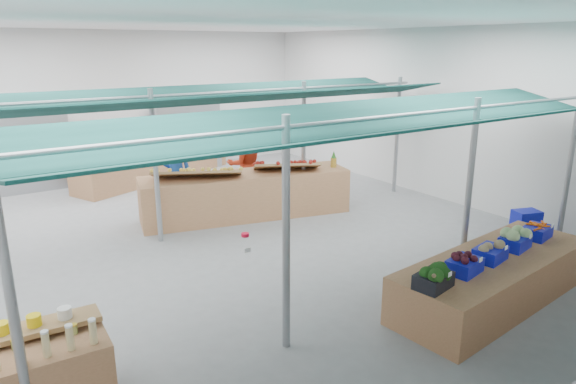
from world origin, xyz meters
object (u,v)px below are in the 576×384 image
object	(u,v)px
fruit_counter	(246,195)
crate_stack	(525,225)
veg_counter	(494,279)
vendor_left	(176,174)
bottle_shelf	(17,382)
vendor_right	(245,164)

from	to	relation	value
fruit_counter	crate_stack	xyz separation A→B (m)	(3.90, -4.41, -0.20)
veg_counter	fruit_counter	bearing A→B (deg)	95.52
veg_counter	vendor_left	xyz separation A→B (m)	(-2.29, 6.74, 0.57)
fruit_counter	crate_stack	world-z (taller)	fruit_counter
fruit_counter	bottle_shelf	bearing A→B (deg)	-125.79
vendor_left	vendor_right	world-z (taller)	same
vendor_left	veg_counter	bearing A→B (deg)	122.52
crate_stack	vendor_left	distance (m)	7.54
vendor_right	fruit_counter	bearing A→B (deg)	75.11
veg_counter	vendor_right	size ratio (longest dim) A/B	1.99
veg_counter	vendor_right	bearing A→B (deg)	88.74
crate_stack	vendor_right	bearing A→B (deg)	120.92
vendor_right	vendor_left	bearing A→B (deg)	13.72
crate_stack	vendor_right	xyz separation A→B (m)	(-3.30, 5.51, 0.63)
bottle_shelf	vendor_left	xyz separation A→B (m)	(4.04, 5.57, 0.50)
vendor_right	bottle_shelf	bearing A→B (deg)	57.38
veg_counter	vendor_right	world-z (taller)	vendor_right
crate_stack	fruit_counter	bearing A→B (deg)	131.48
bottle_shelf	vendor_left	world-z (taller)	vendor_left
veg_counter	fruit_counter	distance (m)	5.75
crate_stack	vendor_left	bearing A→B (deg)	132.78
bottle_shelf	fruit_counter	xyz separation A→B (m)	(5.24, 4.47, 0.06)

